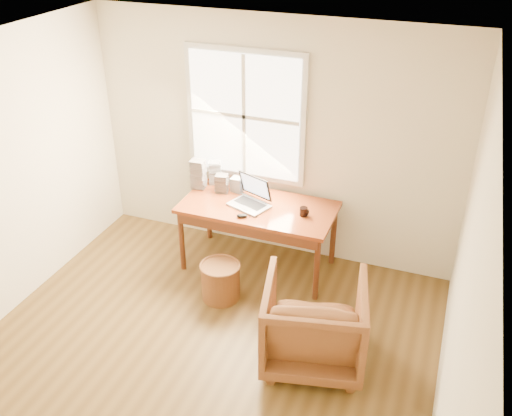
{
  "coord_description": "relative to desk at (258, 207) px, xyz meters",
  "views": [
    {
      "loc": [
        1.79,
        -3.03,
        3.62
      ],
      "look_at": [
        0.03,
        1.65,
        0.81
      ],
      "focal_mm": 40.0,
      "sensor_mm": 36.0,
      "label": 1
    }
  ],
  "objects": [
    {
      "name": "wicker_stool",
      "position": [
        -0.16,
        -0.65,
        -0.54
      ],
      "size": [
        0.49,
        0.49,
        0.38
      ],
      "primitive_type": "cylinder",
      "rotation": [
        0.0,
        0.0,
        0.35
      ],
      "color": "brown",
      "rests_on": "room_shell"
    },
    {
      "name": "desk",
      "position": [
        0.0,
        0.0,
        0.0
      ],
      "size": [
        1.6,
        0.8,
        0.04
      ],
      "primitive_type": "cube",
      "color": "brown",
      "rests_on": "room_shell"
    },
    {
      "name": "cd_stack_b",
      "position": [
        -0.48,
        0.16,
        0.12
      ],
      "size": [
        0.15,
        0.14,
        0.2
      ],
      "primitive_type": "cube",
      "rotation": [
        0.0,
        0.0,
        0.19
      ],
      "color": "#27272C",
      "rests_on": "desk"
    },
    {
      "name": "cd_stack_c",
      "position": [
        -0.75,
        0.15,
        0.18
      ],
      "size": [
        0.15,
        0.14,
        0.33
      ],
      "primitive_type": "cube",
      "rotation": [
        0.0,
        0.0,
        0.08
      ],
      "color": "#9D9CA9",
      "rests_on": "desk"
    },
    {
      "name": "laptop",
      "position": [
        -0.08,
        -0.05,
        0.16
      ],
      "size": [
        0.49,
        0.5,
        0.28
      ],
      "primitive_type": null,
      "rotation": [
        0.0,
        0.0,
        -0.37
      ],
      "color": "#A6A7AD",
      "rests_on": "desk"
    },
    {
      "name": "room_shell",
      "position": [
        -0.02,
        -1.64,
        0.59
      ],
      "size": [
        4.04,
        4.54,
        2.64
      ],
      "color": "brown",
      "rests_on": "ground"
    },
    {
      "name": "cd_stack_d",
      "position": [
        -0.32,
        0.23,
        0.1
      ],
      "size": [
        0.14,
        0.13,
        0.16
      ],
      "primitive_type": "cube",
      "rotation": [
        0.0,
        0.0,
        -0.12
      ],
      "color": "silver",
      "rests_on": "desk"
    },
    {
      "name": "armchair",
      "position": [
        0.94,
        -1.16,
        -0.33
      ],
      "size": [
        1.02,
        1.04,
        0.79
      ],
      "primitive_type": "imported",
      "rotation": [
        0.0,
        0.0,
        3.36
      ],
      "color": "brown",
      "rests_on": "room_shell"
    },
    {
      "name": "coffee_mug",
      "position": [
        0.5,
        -0.03,
        0.07
      ],
      "size": [
        0.1,
        0.1,
        0.09
      ],
      "primitive_type": "cylinder",
      "rotation": [
        0.0,
        0.0,
        -0.35
      ],
      "color": "black",
      "rests_on": "desk"
    },
    {
      "name": "cd_stack_a",
      "position": [
        -0.62,
        0.31,
        0.15
      ],
      "size": [
        0.16,
        0.15,
        0.26
      ],
      "primitive_type": "cube",
      "rotation": [
        0.0,
        0.0,
        0.33
      ],
      "color": "#B7BDC4",
      "rests_on": "desk"
    },
    {
      "name": "mouse",
      "position": [
        -0.07,
        -0.28,
        0.04
      ],
      "size": [
        0.12,
        0.1,
        0.04
      ],
      "primitive_type": "ellipsoid",
      "rotation": [
        0.0,
        0.0,
        0.35
      ],
      "color": "black",
      "rests_on": "desk"
    }
  ]
}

